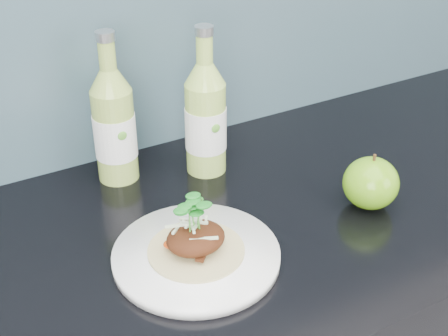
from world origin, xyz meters
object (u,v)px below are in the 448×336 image
Objects in this scene: cider_bottle_left at (114,126)px; dinner_plate at (196,256)px; green_apple at (371,183)px; cider_bottle_right at (206,119)px.

dinner_plate is at bearing -99.10° from cider_bottle_left.
cider_bottle_right reaches higher than green_apple.
dinner_plate is at bearing -130.74° from cider_bottle_right.
dinner_plate is 1.13× the size of cider_bottle_left.
dinner_plate is 1.13× the size of cider_bottle_right.
dinner_plate is 0.27m from cider_bottle_right.
green_apple is 0.43m from cider_bottle_left.
dinner_plate is at bearing 177.35° from green_apple.
green_apple reaches higher than dinner_plate.
cider_bottle_left is at bearing 92.72° from dinner_plate.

